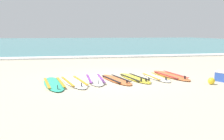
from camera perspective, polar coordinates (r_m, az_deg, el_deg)
name	(u,v)px	position (r m, az deg, el deg)	size (l,w,h in m)	color
ground_plane	(112,79)	(9.44, -0.09, -2.02)	(80.00, 80.00, 0.00)	#C1B599
sea	(73,42)	(46.60, -8.90, 6.47)	(80.00, 60.00, 0.10)	teal
wave_foam_strip	(90,57)	(17.22, -5.11, 2.98)	(80.00, 1.03, 0.11)	white
surfboard_0	(54,84)	(8.60, -13.26, -3.06)	(1.00, 2.59, 0.18)	#2DB793
surfboard_1	(74,82)	(8.78, -8.80, -2.69)	(1.14, 2.60, 0.18)	white
surfboard_2	(95,79)	(9.15, -3.96, -2.14)	(0.64, 2.48, 0.18)	silver
surfboard_3	(116,79)	(9.09, 0.88, -2.19)	(1.07, 2.35, 0.18)	orange
surfboard_4	(134,78)	(9.42, 5.15, -1.84)	(1.00, 2.35, 0.18)	yellow
surfboard_5	(155,77)	(9.75, 10.00, -1.59)	(0.73, 2.22, 0.18)	white
surfboard_6	(170,75)	(10.25, 13.31, -1.19)	(0.95, 2.63, 0.18)	orange
cooler_box	(222,76)	(9.73, 24.14, -1.31)	(0.47, 0.55, 0.38)	#2D51B2
beach_ball	(211,81)	(9.05, 21.96, -2.36)	(0.24, 0.24, 0.24)	yellow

